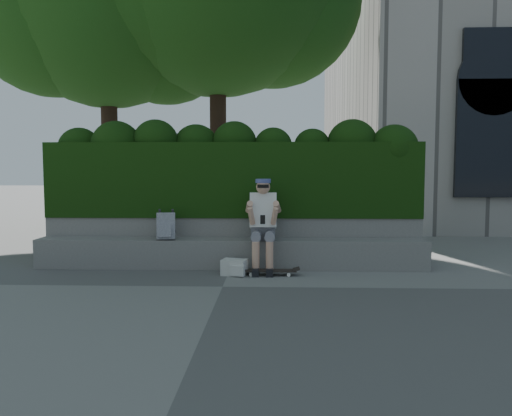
{
  "coord_description": "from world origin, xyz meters",
  "views": [
    {
      "loc": [
        0.66,
        -6.36,
        1.52
      ],
      "look_at": [
        0.4,
        1.0,
        0.95
      ],
      "focal_mm": 35.0,
      "sensor_mm": 36.0,
      "label": 1
    }
  ],
  "objects_px": {
    "person": "(263,221)",
    "backpack_ground": "(235,267)",
    "backpack_plaid": "(166,226)",
    "skateboard": "(270,271)"
  },
  "relations": [
    {
      "from": "skateboard",
      "to": "person",
      "type": "bearing_deg",
      "value": 105.48
    },
    {
      "from": "skateboard",
      "to": "backpack_plaid",
      "type": "height_order",
      "value": "backpack_plaid"
    },
    {
      "from": "person",
      "to": "backpack_ground",
      "type": "xyz_separation_m",
      "value": [
        -0.41,
        -0.34,
        -0.64
      ]
    },
    {
      "from": "skateboard",
      "to": "backpack_plaid",
      "type": "bearing_deg",
      "value": 163.89
    },
    {
      "from": "backpack_plaid",
      "to": "backpack_ground",
      "type": "relative_size",
      "value": 1.16
    },
    {
      "from": "backpack_plaid",
      "to": "backpack_ground",
      "type": "distance_m",
      "value": 1.28
    },
    {
      "from": "skateboard",
      "to": "backpack_plaid",
      "type": "distance_m",
      "value": 1.75
    },
    {
      "from": "skateboard",
      "to": "backpack_ground",
      "type": "xyz_separation_m",
      "value": [
        -0.51,
        0.01,
        0.05
      ]
    },
    {
      "from": "person",
      "to": "backpack_ground",
      "type": "height_order",
      "value": "person"
    },
    {
      "from": "person",
      "to": "backpack_ground",
      "type": "bearing_deg",
      "value": -139.84
    }
  ]
}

